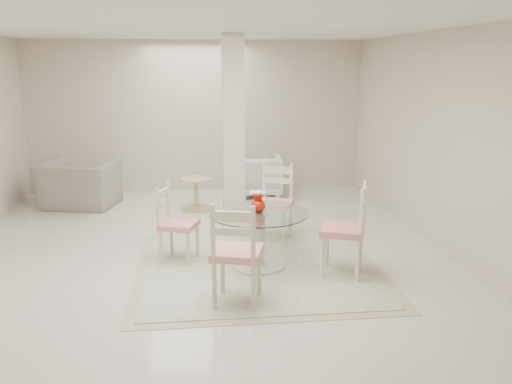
{
  "coord_description": "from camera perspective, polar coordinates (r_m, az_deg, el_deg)",
  "views": [
    {
      "loc": [
        -0.05,
        -6.37,
        2.3
      ],
      "look_at": [
        0.64,
        -0.34,
        0.85
      ],
      "focal_mm": 38.0,
      "sensor_mm": 36.0,
      "label": 1
    }
  ],
  "objects": [
    {
      "name": "dining_chair_south",
      "position": [
        5.16,
        -2.16,
        -5.76
      ],
      "size": [
        0.56,
        0.56,
        1.15
      ],
      "rotation": [
        0.0,
        0.0,
        2.88
      ],
      "color": "beige",
      "rests_on": "ground"
    },
    {
      "name": "dining_chair_north",
      "position": [
        7.08,
        2.02,
        -0.49
      ],
      "size": [
        0.6,
        0.6,
        1.13
      ],
      "rotation": [
        0.0,
        0.0,
        -0.42
      ],
      "color": "beige",
      "rests_on": "ground"
    },
    {
      "name": "dining_table",
      "position": [
        6.19,
        0.21,
        -5.07
      ],
      "size": [
        1.14,
        1.14,
        0.66
      ],
      "rotation": [
        0.0,
        0.0,
        -0.33
      ],
      "color": "beige",
      "rests_on": "ground"
    },
    {
      "name": "recliner_taupe",
      "position": [
        9.27,
        -18.12,
        0.78
      ],
      "size": [
        1.34,
        1.23,
        0.75
      ],
      "primitive_type": "imported",
      "rotation": [
        0.0,
        0.0,
        2.92
      ],
      "color": "gray",
      "rests_on": "ground"
    },
    {
      "name": "column",
      "position": [
        7.74,
        -2.41,
        6.39
      ],
      "size": [
        0.3,
        0.3,
        2.7
      ],
      "primitive_type": "cube",
      "color": "beige",
      "rests_on": "ground"
    },
    {
      "name": "room_shell",
      "position": [
        6.38,
        -6.14,
        9.37
      ],
      "size": [
        6.02,
        7.02,
        2.71
      ],
      "color": "beige",
      "rests_on": "ground"
    },
    {
      "name": "armchair_white",
      "position": [
        9.57,
        0.36,
        1.71
      ],
      "size": [
        0.78,
        0.8,
        0.71
      ],
      "primitive_type": "imported",
      "rotation": [
        0.0,
        0.0,
        3.11
      ],
      "color": "white",
      "rests_on": "ground"
    },
    {
      "name": "dining_chair_west",
      "position": [
        6.41,
        -8.7,
        -2.72
      ],
      "size": [
        0.52,
        0.52,
        1.01
      ],
      "rotation": [
        0.0,
        0.0,
        1.23
      ],
      "color": "beige",
      "rests_on": "ground"
    },
    {
      "name": "ground",
      "position": [
        6.77,
        -5.75,
        -6.49
      ],
      "size": [
        7.0,
        7.0,
        0.0
      ],
      "primitive_type": "plane",
      "color": "silver",
      "rests_on": "ground"
    },
    {
      "name": "dining_chair_east",
      "position": [
        5.98,
        9.86,
        -3.23
      ],
      "size": [
        0.59,
        0.59,
        1.15
      ],
      "rotation": [
        0.0,
        0.0,
        -1.94
      ],
      "color": "#EDE2C3",
      "rests_on": "ground"
    },
    {
      "name": "area_rug",
      "position": [
        6.3,
        0.21,
        -7.9
      ],
      "size": [
        2.78,
        2.78,
        0.02
      ],
      "color": "tan",
      "rests_on": "ground"
    },
    {
      "name": "red_vase",
      "position": [
        6.06,
        0.21,
        -1.09
      ],
      "size": [
        0.19,
        0.17,
        0.25
      ],
      "color": "#AB1805",
      "rests_on": "dining_table"
    },
    {
      "name": "side_table",
      "position": [
        8.75,
        -6.32,
        -0.3
      ],
      "size": [
        0.48,
        0.48,
        0.5
      ],
      "color": "tan",
      "rests_on": "ground"
    }
  ]
}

